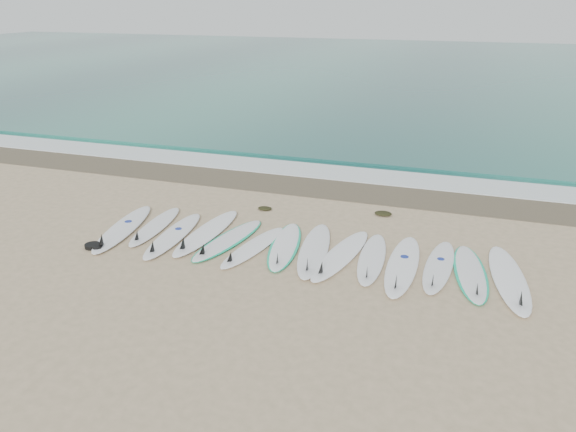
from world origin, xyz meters
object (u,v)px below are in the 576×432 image
(surfboard_0, at_px, (122,229))
(surfboard_7, at_px, (314,250))
(leash_coil, at_px, (94,246))
(surfboard_13, at_px, (510,279))

(surfboard_0, relative_size, surfboard_7, 1.03)
(surfboard_0, xyz_separation_m, leash_coil, (-0.03, -0.96, -0.01))
(surfboard_7, bearing_deg, surfboard_0, 175.32)
(surfboard_0, bearing_deg, surfboard_13, -8.55)
(surfboard_7, bearing_deg, surfboard_13, -9.33)
(surfboard_13, height_order, leash_coil, surfboard_13)
(surfboard_0, height_order, leash_coil, surfboard_0)
(surfboard_0, height_order, surfboard_13, same)
(surfboard_13, bearing_deg, surfboard_0, 173.34)
(surfboard_7, xyz_separation_m, surfboard_13, (3.73, -0.07, 0.00))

